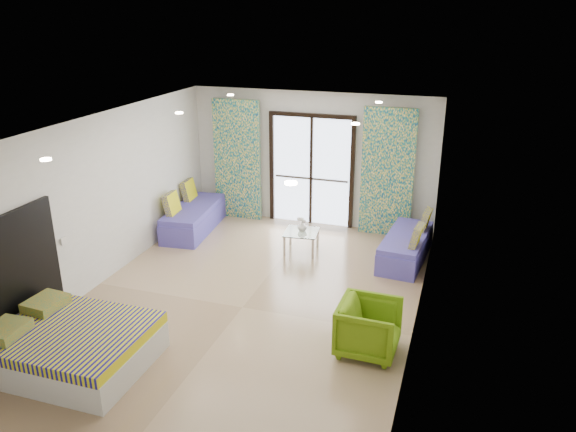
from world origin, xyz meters
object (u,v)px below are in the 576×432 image
(bed, at_px, (72,346))
(armchair, at_px, (369,325))
(daybed_left, at_px, (193,217))
(coffee_table, at_px, (301,234))
(daybed_right, at_px, (406,246))

(bed, distance_m, armchair, 3.75)
(daybed_left, xyz_separation_m, coffee_table, (2.36, -0.33, 0.07))
(bed, distance_m, daybed_left, 4.57)
(armchair, bearing_deg, daybed_right, -0.70)
(coffee_table, bearing_deg, daybed_right, 7.06)
(bed, height_order, coffee_table, coffee_table)
(bed, xyz_separation_m, armchair, (3.47, 1.42, 0.12))
(daybed_left, xyz_separation_m, armchair, (4.11, -3.11, 0.11))
(bed, relative_size, coffee_table, 2.66)
(coffee_table, bearing_deg, armchair, -57.90)
(daybed_left, distance_m, coffee_table, 2.38)
(daybed_left, height_order, daybed_right, daybed_left)
(bed, xyz_separation_m, coffee_table, (1.72, 4.20, 0.09))
(bed, distance_m, daybed_right, 5.71)
(bed, height_order, daybed_left, daybed_left)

